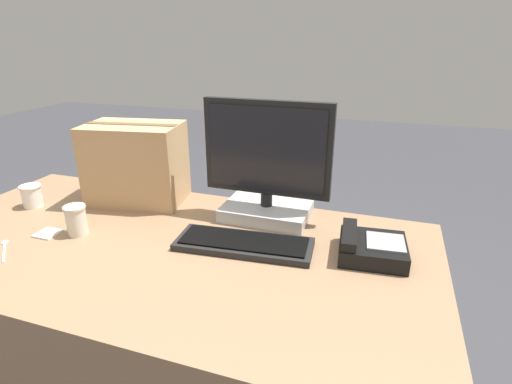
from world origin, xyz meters
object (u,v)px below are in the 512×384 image
object	(u,v)px
monitor	(267,175)
spoon	(4,248)
cardboard_box	(136,163)
keyboard	(244,244)
desk_phone	(370,247)
paper_cup_left	(32,196)
paper_cup_right	(76,220)
sticky_note_pad	(48,233)

from	to	relation	value
monitor	spoon	size ratio (longest dim) A/B	3.60
spoon	cardboard_box	bearing A→B (deg)	-68.28
keyboard	desk_phone	distance (m)	0.40
monitor	paper_cup_left	bearing A→B (deg)	-167.67
desk_phone	paper_cup_left	world-z (taller)	paper_cup_left
keyboard	paper_cup_left	world-z (taller)	paper_cup_left
desk_phone	paper_cup_left	xyz separation A→B (m)	(-1.32, -0.03, 0.01)
monitor	spoon	distance (m)	0.91
desk_phone	paper_cup_right	xyz separation A→B (m)	(-0.98, -0.17, 0.02)
paper_cup_left	sticky_note_pad	distance (m)	0.30
keyboard	sticky_note_pad	distance (m)	0.70
sticky_note_pad	desk_phone	bearing A→B (deg)	10.91
desk_phone	spoon	distance (m)	1.19
cardboard_box	monitor	bearing A→B (deg)	0.50
paper_cup_right	sticky_note_pad	size ratio (longest dim) A/B	1.44
spoon	cardboard_box	size ratio (longest dim) A/B	0.32
desk_phone	cardboard_box	size ratio (longest dim) A/B	0.54
keyboard	spoon	xyz separation A→B (m)	(-0.74, -0.26, -0.01)
keyboard	desk_phone	bearing A→B (deg)	5.59
paper_cup_left	cardboard_box	bearing A→B (deg)	28.12
sticky_note_pad	cardboard_box	bearing A→B (deg)	71.11
monitor	keyboard	world-z (taller)	monitor
desk_phone	paper_cup_left	distance (m)	1.32
spoon	paper_cup_right	bearing A→B (deg)	-92.95
desk_phone	paper_cup_right	world-z (taller)	paper_cup_right
cardboard_box	spoon	bearing A→B (deg)	-110.63
sticky_note_pad	paper_cup_right	bearing A→B (deg)	19.42
paper_cup_right	cardboard_box	bearing A→B (deg)	85.59
keyboard	cardboard_box	distance (m)	0.62
monitor	desk_phone	world-z (taller)	monitor
paper_cup_left	sticky_note_pad	size ratio (longest dim) A/B	1.22
keyboard	spoon	bearing A→B (deg)	-165.94
monitor	cardboard_box	size ratio (longest dim) A/B	1.15
desk_phone	sticky_note_pad	world-z (taller)	desk_phone
keyboard	desk_phone	size ratio (longest dim) A/B	2.10
paper_cup_right	cardboard_box	xyz separation A→B (m)	(0.03, 0.34, 0.11)
desk_phone	monitor	bearing A→B (deg)	151.80
paper_cup_right	paper_cup_left	bearing A→B (deg)	158.07
desk_phone	paper_cup_right	bearing A→B (deg)	-174.99
desk_phone	spoon	xyz separation A→B (m)	(-1.14, -0.33, -0.03)
paper_cup_left	cardboard_box	size ratio (longest dim) A/B	0.22
desk_phone	keyboard	bearing A→B (deg)	-174.36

